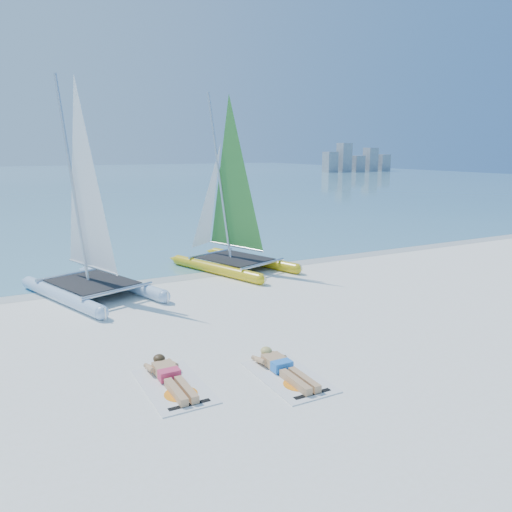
{
  "coord_description": "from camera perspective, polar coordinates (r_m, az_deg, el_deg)",
  "views": [
    {
      "loc": [
        -4.9,
        -9.42,
        4.0
      ],
      "look_at": [
        0.79,
        1.2,
        1.4
      ],
      "focal_mm": 35.0,
      "sensor_mm": 36.0,
      "label": 1
    }
  ],
  "objects": [
    {
      "name": "ground",
      "position": [
        11.35,
        -0.67,
        -8.48
      ],
      "size": [
        140.0,
        140.0,
        0.0
      ],
      "primitive_type": "plane",
      "color": "white",
      "rests_on": "ground"
    },
    {
      "name": "sea",
      "position": [
        72.7,
        -24.53,
        7.93
      ],
      "size": [
        140.0,
        115.0,
        0.01
      ],
      "primitive_type": "cube",
      "color": "#7DBAD1",
      "rests_on": "ground"
    },
    {
      "name": "wet_sand_strip",
      "position": [
        16.21,
        -9.71,
        -2.29
      ],
      "size": [
        140.0,
        1.4,
        0.01
      ],
      "primitive_type": "cube",
      "color": "silver",
      "rests_on": "ground"
    },
    {
      "name": "distant_skyline",
      "position": [
        92.41,
        11.37,
        10.64
      ],
      "size": [
        14.0,
        2.0,
        5.0
      ],
      "color": "#989EA8",
      "rests_on": "ground"
    },
    {
      "name": "catamaran_blue",
      "position": [
        14.36,
        -18.77,
        2.92
      ],
      "size": [
        3.53,
        5.01,
        6.21
      ],
      "rotation": [
        0.0,
        0.0,
        0.33
      ],
      "color": "silver",
      "rests_on": "ground"
    },
    {
      "name": "catamaran_yellow",
      "position": [
        16.91,
        -3.54,
        5.0
      ],
      "size": [
        3.45,
        4.87,
        6.03
      ],
      "rotation": [
        0.0,
        0.0,
        0.34
      ],
      "color": "yellow",
      "rests_on": "ground"
    },
    {
      "name": "towel_a",
      "position": [
        8.96,
        -9.37,
        -14.45
      ],
      "size": [
        1.0,
        1.85,
        0.02
      ],
      "primitive_type": "cube",
      "color": "silver",
      "rests_on": "ground"
    },
    {
      "name": "sunbather_a",
      "position": [
        9.08,
        -9.8,
        -13.33
      ],
      "size": [
        0.37,
        1.73,
        0.26
      ],
      "color": "tan",
      "rests_on": "towel_a"
    },
    {
      "name": "towel_b",
      "position": [
        9.19,
        3.73,
        -13.6
      ],
      "size": [
        1.0,
        1.85,
        0.02
      ],
      "primitive_type": "cube",
      "color": "silver",
      "rests_on": "ground"
    },
    {
      "name": "sunbather_b",
      "position": [
        9.29,
        3.1,
        -12.55
      ],
      "size": [
        0.37,
        1.73,
        0.26
      ],
      "color": "tan",
      "rests_on": "towel_b"
    }
  ]
}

